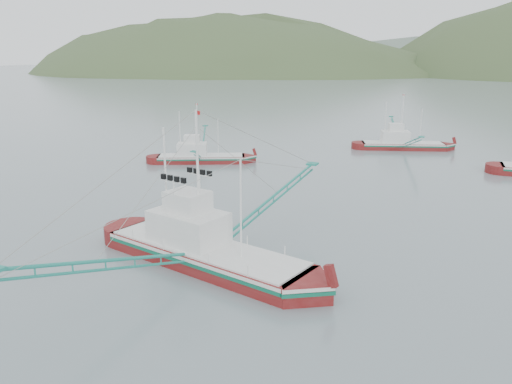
% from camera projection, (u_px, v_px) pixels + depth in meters
% --- Properties ---
extents(ground, '(1200.00, 1200.00, 0.00)m').
position_uv_depth(ground, '(226.00, 251.00, 38.73)').
color(ground, slate).
rests_on(ground, ground).
extents(main_boat, '(16.91, 29.11, 11.99)m').
position_uv_depth(main_boat, '(203.00, 235.00, 35.69)').
color(main_boat, '#640F0F').
rests_on(main_boat, ground).
extents(bg_boat_far, '(13.33, 22.72, 9.46)m').
position_uv_depth(bg_boat_far, '(403.00, 138.00, 79.91)').
color(bg_boat_far, '#640F0F').
rests_on(bg_boat_far, ground).
extents(bg_boat_left, '(12.53, 20.92, 8.94)m').
position_uv_depth(bg_boat_left, '(200.00, 150.00, 70.04)').
color(bg_boat_left, '#640F0F').
rests_on(bg_boat_left, ground).
extents(headland_left, '(448.00, 308.00, 210.00)m').
position_uv_depth(headland_left, '(221.00, 73.00, 425.87)').
color(headland_left, '#3A4E28').
rests_on(headland_left, ground).
extents(ridge_distant, '(960.00, 400.00, 240.00)m').
position_uv_depth(ridge_distant, '(485.00, 69.00, 525.68)').
color(ridge_distant, slate).
rests_on(ridge_distant, ground).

